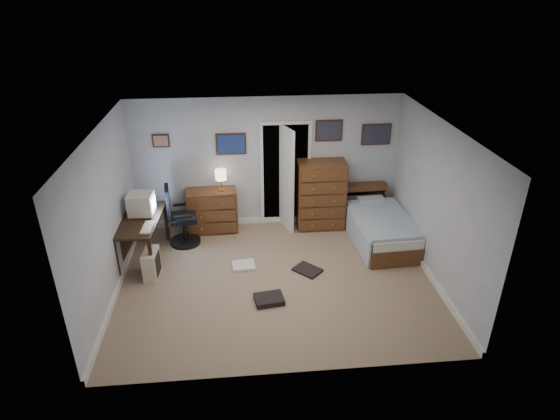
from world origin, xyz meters
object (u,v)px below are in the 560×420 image
at_px(office_chair, 180,222).
at_px(bed, 380,228).
at_px(tall_dresser, 321,195).
at_px(computer_desk, 136,228).
at_px(low_dresser, 212,210).

xyz_separation_m(office_chair, bed, (3.61, -0.27, -0.16)).
bearing_deg(tall_dresser, computer_desk, -163.28).
relative_size(computer_desk, office_chair, 1.23).
relative_size(tall_dresser, bed, 0.71).
distance_m(low_dresser, bed, 3.14).
distance_m(low_dresser, tall_dresser, 2.08).
xyz_separation_m(computer_desk, low_dresser, (1.23, 0.93, -0.19)).
height_order(computer_desk, tall_dresser, tall_dresser).
height_order(computer_desk, office_chair, office_chair).
relative_size(office_chair, low_dresser, 1.22).
relative_size(office_chair, bed, 0.61).
height_order(tall_dresser, bed, tall_dresser).
bearing_deg(bed, office_chair, 172.66).
height_order(low_dresser, bed, low_dresser).
xyz_separation_m(computer_desk, office_chair, (0.67, 0.47, -0.17)).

